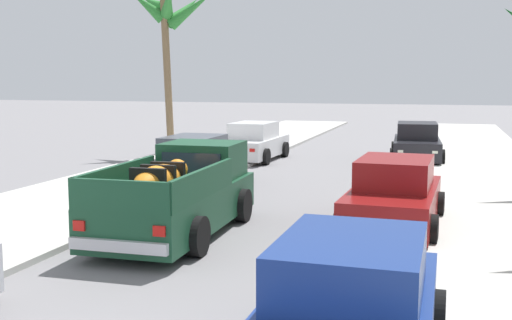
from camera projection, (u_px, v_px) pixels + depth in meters
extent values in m
cube|color=beige|center=(118.00, 187.00, 18.53)|extent=(4.84, 60.00, 0.12)
cube|color=beige|center=(486.00, 207.00, 15.56)|extent=(4.84, 60.00, 0.12)
cube|color=silver|center=(149.00, 189.00, 18.24)|extent=(0.16, 60.00, 0.10)
cube|color=silver|center=(443.00, 205.00, 15.85)|extent=(0.16, 60.00, 0.10)
cube|color=#19472D|center=(177.00, 207.00, 12.96)|extent=(2.05, 5.15, 0.80)
cube|color=#19472D|center=(203.00, 159.00, 14.39)|extent=(1.76, 1.54, 0.80)
cube|color=#283342|center=(191.00, 163.00, 13.66)|extent=(1.38, 0.10, 0.44)
cube|color=#283342|center=(214.00, 155.00, 15.11)|extent=(1.46, 0.10, 0.48)
cube|color=#19472D|center=(117.00, 179.00, 12.29)|extent=(0.19, 3.30, 0.56)
cube|color=#19472D|center=(203.00, 183.00, 11.81)|extent=(0.19, 3.30, 0.56)
cube|color=#19472D|center=(119.00, 196.00, 10.47)|extent=(1.88, 0.15, 0.56)
cube|color=silver|center=(118.00, 246.00, 10.49)|extent=(1.83, 0.17, 0.20)
cylinder|color=black|center=(164.00, 201.00, 14.71)|extent=(0.28, 0.77, 0.76)
cylinder|color=black|center=(243.00, 205.00, 14.19)|extent=(0.28, 0.77, 0.76)
cylinder|color=black|center=(102.00, 230.00, 11.90)|extent=(0.28, 0.77, 0.76)
cylinder|color=black|center=(197.00, 236.00, 11.39)|extent=(0.28, 0.77, 0.76)
cube|color=red|center=(79.00, 226.00, 10.68)|extent=(0.22, 0.05, 0.18)
cube|color=red|center=(159.00, 231.00, 10.29)|extent=(0.22, 0.05, 0.18)
ellipsoid|color=orange|center=(158.00, 180.00, 12.00)|extent=(0.74, 1.72, 0.60)
sphere|color=orange|center=(177.00, 170.00, 12.90)|extent=(0.44, 0.44, 0.44)
cube|color=black|center=(148.00, 184.00, 11.55)|extent=(0.72, 0.14, 0.61)
cube|color=black|center=(158.00, 180.00, 12.00)|extent=(0.72, 0.14, 0.61)
cube|color=black|center=(168.00, 177.00, 12.45)|extent=(0.72, 0.14, 0.61)
cube|color=#474C56|center=(193.00, 169.00, 18.91)|extent=(1.77, 4.20, 0.72)
cube|color=#474C56|center=(193.00, 146.00, 18.92)|extent=(1.52, 2.10, 0.64)
cube|color=#283342|center=(181.00, 150.00, 18.00)|extent=(1.37, 0.08, 0.52)
cube|color=#283342|center=(205.00, 144.00, 19.85)|extent=(1.34, 0.08, 0.50)
cylinder|color=black|center=(205.00, 184.00, 17.45)|extent=(0.22, 0.64, 0.64)
cylinder|color=black|center=(147.00, 181.00, 17.96)|extent=(0.22, 0.64, 0.64)
cylinder|color=black|center=(234.00, 171.00, 19.92)|extent=(0.22, 0.64, 0.64)
cylinder|color=black|center=(182.00, 169.00, 20.44)|extent=(0.22, 0.64, 0.64)
cube|color=red|center=(234.00, 158.00, 20.72)|extent=(0.20, 0.04, 0.12)
cube|color=white|center=(184.00, 178.00, 16.72)|extent=(0.20, 0.04, 0.10)
cube|color=red|center=(199.00, 156.00, 21.08)|extent=(0.20, 0.04, 0.12)
cube|color=white|center=(142.00, 176.00, 17.08)|extent=(0.20, 0.04, 0.10)
cube|color=black|center=(417.00, 148.00, 24.81)|extent=(2.00, 4.29, 0.72)
cube|color=black|center=(417.00, 131.00, 24.82)|extent=(1.64, 2.18, 0.64)
cube|color=#283342|center=(418.00, 133.00, 23.88)|extent=(1.37, 0.16, 0.52)
cube|color=#283342|center=(417.00, 129.00, 25.75)|extent=(1.34, 0.16, 0.50)
cylinder|color=black|center=(442.00, 158.00, 23.37)|extent=(0.26, 0.65, 0.64)
cylinder|color=black|center=(393.00, 156.00, 23.79)|extent=(0.26, 0.65, 0.64)
cylinder|color=black|center=(438.00, 150.00, 25.88)|extent=(0.26, 0.65, 0.64)
cylinder|color=black|center=(394.00, 149.00, 26.30)|extent=(0.26, 0.65, 0.64)
cube|color=red|center=(431.00, 140.00, 26.68)|extent=(0.20, 0.05, 0.12)
cube|color=white|center=(435.00, 152.00, 22.62)|extent=(0.20, 0.05, 0.10)
cube|color=red|center=(401.00, 140.00, 26.98)|extent=(0.20, 0.05, 0.12)
cube|color=white|center=(400.00, 151.00, 22.91)|extent=(0.20, 0.05, 0.10)
cube|color=navy|center=(351.00, 267.00, 6.75)|extent=(1.54, 2.11, 0.64)
cube|color=#283342|center=(335.00, 298.00, 5.84)|extent=(1.37, 0.09, 0.52)
cube|color=#283342|center=(363.00, 246.00, 7.67)|extent=(1.34, 0.09, 0.50)
cylinder|color=black|center=(436.00, 315.00, 7.74)|extent=(0.23, 0.64, 0.64)
cylinder|color=black|center=(296.00, 300.00, 8.27)|extent=(0.23, 0.64, 0.64)
cube|color=red|center=(418.00, 269.00, 8.54)|extent=(0.20, 0.04, 0.12)
cube|color=red|center=(327.00, 261.00, 8.92)|extent=(0.20, 0.04, 0.12)
cube|color=maroon|center=(394.00, 204.00, 13.56)|extent=(1.94, 4.27, 0.72)
cube|color=maroon|center=(395.00, 173.00, 13.57)|extent=(1.61, 2.16, 0.64)
cube|color=#283342|center=(389.00, 180.00, 12.66)|extent=(1.37, 0.14, 0.52)
cube|color=#283342|center=(400.00, 168.00, 14.48)|extent=(1.34, 0.14, 0.50)
cylinder|color=black|center=(432.00, 230.00, 12.08)|extent=(0.25, 0.65, 0.64)
cylinder|color=black|center=(341.00, 223.00, 12.67)|extent=(0.25, 0.65, 0.64)
cylinder|color=black|center=(439.00, 205.00, 14.51)|extent=(0.25, 0.65, 0.64)
cylinder|color=black|center=(362.00, 200.00, 15.11)|extent=(0.25, 0.65, 0.64)
cube|color=red|center=(430.00, 185.00, 15.32)|extent=(0.20, 0.05, 0.12)
cube|color=white|center=(414.00, 224.00, 11.38)|extent=(0.20, 0.05, 0.10)
cube|color=red|center=(379.00, 183.00, 15.73)|extent=(0.20, 0.05, 0.12)
cube|color=white|center=(347.00, 219.00, 11.78)|extent=(0.20, 0.05, 0.10)
cube|color=silver|center=(254.00, 147.00, 25.13)|extent=(1.90, 4.26, 0.72)
cube|color=silver|center=(254.00, 130.00, 24.95)|extent=(1.59, 2.15, 0.64)
cube|color=#283342|center=(261.00, 129.00, 25.86)|extent=(1.37, 0.13, 0.52)
cube|color=#283342|center=(246.00, 133.00, 24.04)|extent=(1.34, 0.13, 0.50)
cylinder|color=black|center=(244.00, 148.00, 26.67)|extent=(0.24, 0.65, 0.64)
cylinder|color=black|center=(285.00, 149.00, 26.09)|extent=(0.24, 0.65, 0.64)
cylinder|color=black|center=(222.00, 155.00, 24.22)|extent=(0.24, 0.65, 0.64)
cylinder|color=black|center=(266.00, 157.00, 23.65)|extent=(0.24, 0.65, 0.64)
cube|color=red|center=(220.00, 149.00, 23.34)|extent=(0.20, 0.05, 0.12)
cube|color=white|center=(257.00, 140.00, 27.30)|extent=(0.20, 0.05, 0.10)
cube|color=red|center=(252.00, 150.00, 22.93)|extent=(0.20, 0.05, 0.12)
cube|color=white|center=(284.00, 141.00, 26.90)|extent=(0.20, 0.05, 0.10)
cylinder|color=brown|center=(168.00, 78.00, 26.27)|extent=(0.30, 0.81, 6.66)
cone|color=#2D7F33|center=(191.00, 9.00, 25.70)|extent=(2.15, 0.76, 1.68)
cone|color=#2D7F33|center=(184.00, 11.00, 26.68)|extent=(1.28, 2.05, 1.60)
cone|color=#2D7F33|center=(154.00, 3.00, 26.42)|extent=(1.80, 1.27, 1.10)
cone|color=#2D7F33|center=(147.00, 6.00, 25.64)|extent=(1.64, 1.39, 1.41)
cone|color=#2D7F33|center=(168.00, 2.00, 24.85)|extent=(1.56, 2.18, 1.36)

